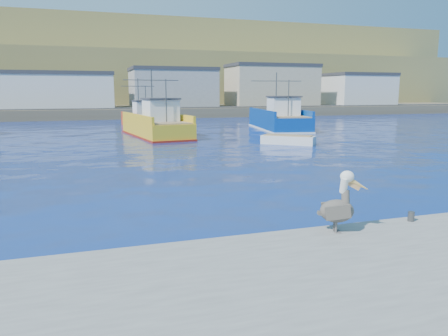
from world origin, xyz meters
The scene contains 9 objects.
ground centered at (0.00, 0.00, 0.00)m, with size 260.00×260.00×0.00m, color navy.
dock_bollards centered at (0.60, -3.40, 0.65)m, with size 36.20×0.20×0.30m.
far_shore centered at (0.00, 109.20, 8.98)m, with size 200.00×81.00×24.00m.
trawler_yellow_b centered at (0.64, 29.29, 1.08)m, with size 5.75×12.40×6.60m.
trawler_blue centered at (15.74, 33.08, 1.12)m, with size 6.53×13.39×6.71m.
boat_orange centered at (0.85, 42.37, 1.02)m, with size 4.37×8.55×6.06m.
skiff_mid centered at (10.14, 19.38, 0.31)m, with size 4.39×4.08×0.97m.
skiff_far centered at (17.51, 35.73, 0.27)m, with size 3.28×4.03×0.85m.
pelican centered at (0.30, -3.58, 1.25)m, with size 1.40×0.86×1.76m.
Camera 1 is at (-6.47, -13.88, 4.43)m, focal length 35.00 mm.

